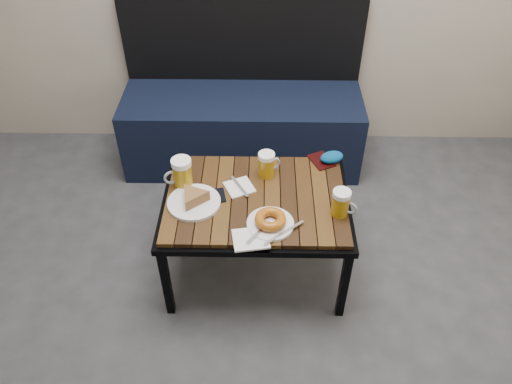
{
  "coord_description": "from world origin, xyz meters",
  "views": [
    {
      "loc": [
        0.2,
        -0.77,
        1.97
      ],
      "look_at": [
        0.17,
        0.86,
        0.5
      ],
      "focal_mm": 35.0,
      "sensor_mm": 36.0,
      "label": 1
    }
  ],
  "objects_px": {
    "beer_mug_left": "(182,173)",
    "knit_pouch": "(332,157)",
    "bench": "(243,121)",
    "plate_pie": "(194,199)",
    "cafe_table": "(256,204)",
    "passport_navy": "(210,196)",
    "plate_bagel": "(270,221)",
    "beer_mug_right": "(341,203)",
    "beer_mug_centre": "(267,164)",
    "passport_burgundy": "(321,161)"
  },
  "relations": [
    {
      "from": "cafe_table",
      "to": "knit_pouch",
      "type": "distance_m",
      "value": 0.45
    },
    {
      "from": "beer_mug_left",
      "to": "beer_mug_centre",
      "type": "distance_m",
      "value": 0.39
    },
    {
      "from": "bench",
      "to": "beer_mug_left",
      "type": "distance_m",
      "value": 0.9
    },
    {
      "from": "plate_bagel",
      "to": "cafe_table",
      "type": "bearing_deg",
      "value": 109.68
    },
    {
      "from": "bench",
      "to": "passport_navy",
      "type": "xyz_separation_m",
      "value": [
        -0.11,
        -0.9,
        0.2
      ]
    },
    {
      "from": "bench",
      "to": "plate_pie",
      "type": "height_order",
      "value": "bench"
    },
    {
      "from": "passport_burgundy",
      "to": "passport_navy",
      "type": "bearing_deg",
      "value": -178.02
    },
    {
      "from": "knit_pouch",
      "to": "cafe_table",
      "type": "bearing_deg",
      "value": -144.16
    },
    {
      "from": "plate_bagel",
      "to": "knit_pouch",
      "type": "height_order",
      "value": "plate_bagel"
    },
    {
      "from": "beer_mug_left",
      "to": "plate_bagel",
      "type": "bearing_deg",
      "value": 128.46
    },
    {
      "from": "beer_mug_centre",
      "to": "plate_bagel",
      "type": "height_order",
      "value": "beer_mug_centre"
    },
    {
      "from": "bench",
      "to": "plate_pie",
      "type": "xyz_separation_m",
      "value": [
        -0.18,
        -0.95,
        0.23
      ]
    },
    {
      "from": "beer_mug_right",
      "to": "knit_pouch",
      "type": "bearing_deg",
      "value": 115.99
    },
    {
      "from": "plate_pie",
      "to": "beer_mug_left",
      "type": "bearing_deg",
      "value": 117.17
    },
    {
      "from": "beer_mug_right",
      "to": "plate_pie",
      "type": "height_order",
      "value": "beer_mug_right"
    },
    {
      "from": "beer_mug_left",
      "to": "beer_mug_centre",
      "type": "bearing_deg",
      "value": 172.55
    },
    {
      "from": "plate_pie",
      "to": "knit_pouch",
      "type": "distance_m",
      "value": 0.7
    },
    {
      "from": "plate_pie",
      "to": "passport_navy",
      "type": "relative_size",
      "value": 1.81
    },
    {
      "from": "bench",
      "to": "beer_mug_right",
      "type": "relative_size",
      "value": 11.27
    },
    {
      "from": "bench",
      "to": "passport_burgundy",
      "type": "relative_size",
      "value": 10.9
    },
    {
      "from": "plate_bagel",
      "to": "knit_pouch",
      "type": "xyz_separation_m",
      "value": [
        0.3,
        0.44,
        0.0
      ]
    },
    {
      "from": "bench",
      "to": "beer_mug_centre",
      "type": "relative_size",
      "value": 11.35
    },
    {
      "from": "bench",
      "to": "beer_mug_right",
      "type": "distance_m",
      "value": 1.13
    },
    {
      "from": "plate_bagel",
      "to": "knit_pouch",
      "type": "bearing_deg",
      "value": 55.68
    },
    {
      "from": "beer_mug_right",
      "to": "plate_pie",
      "type": "distance_m",
      "value": 0.63
    },
    {
      "from": "cafe_table",
      "to": "beer_mug_centre",
      "type": "distance_m",
      "value": 0.19
    },
    {
      "from": "passport_navy",
      "to": "plate_bagel",
      "type": "bearing_deg",
      "value": 45.52
    },
    {
      "from": "cafe_table",
      "to": "beer_mug_left",
      "type": "xyz_separation_m",
      "value": [
        -0.33,
        0.07,
        0.12
      ]
    },
    {
      "from": "beer_mug_left",
      "to": "plate_pie",
      "type": "distance_m",
      "value": 0.15
    },
    {
      "from": "plate_pie",
      "to": "plate_bagel",
      "type": "bearing_deg",
      "value": -20.52
    },
    {
      "from": "beer_mug_right",
      "to": "passport_navy",
      "type": "bearing_deg",
      "value": -163.73
    },
    {
      "from": "passport_navy",
      "to": "cafe_table",
      "type": "bearing_deg",
      "value": 79.71
    },
    {
      "from": "bench",
      "to": "plate_bagel",
      "type": "xyz_separation_m",
      "value": [
        0.16,
        -1.07,
        0.22
      ]
    },
    {
      "from": "cafe_table",
      "to": "beer_mug_right",
      "type": "relative_size",
      "value": 6.76
    },
    {
      "from": "bench",
      "to": "beer_mug_centre",
      "type": "distance_m",
      "value": 0.8
    },
    {
      "from": "plate_pie",
      "to": "plate_bagel",
      "type": "distance_m",
      "value": 0.36
    },
    {
      "from": "beer_mug_left",
      "to": "knit_pouch",
      "type": "xyz_separation_m",
      "value": [
        0.69,
        0.19,
        -0.05
      ]
    },
    {
      "from": "cafe_table",
      "to": "beer_mug_left",
      "type": "relative_size",
      "value": 5.79
    },
    {
      "from": "beer_mug_left",
      "to": "knit_pouch",
      "type": "distance_m",
      "value": 0.72
    },
    {
      "from": "plate_pie",
      "to": "plate_bagel",
      "type": "height_order",
      "value": "plate_pie"
    },
    {
      "from": "plate_bagel",
      "to": "passport_burgundy",
      "type": "distance_m",
      "value": 0.5
    },
    {
      "from": "bench",
      "to": "passport_navy",
      "type": "bearing_deg",
      "value": -96.75
    },
    {
      "from": "bench",
      "to": "passport_navy",
      "type": "distance_m",
      "value": 0.93
    },
    {
      "from": "beer_mug_centre",
      "to": "plate_pie",
      "type": "bearing_deg",
      "value": -177.57
    },
    {
      "from": "plate_bagel",
      "to": "knit_pouch",
      "type": "relative_size",
      "value": 2.08
    },
    {
      "from": "beer_mug_centre",
      "to": "beer_mug_right",
      "type": "xyz_separation_m",
      "value": [
        0.31,
        -0.25,
        0.0
      ]
    },
    {
      "from": "beer_mug_centre",
      "to": "passport_burgundy",
      "type": "relative_size",
      "value": 0.96
    },
    {
      "from": "cafe_table",
      "to": "beer_mug_centre",
      "type": "bearing_deg",
      "value": 72.94
    },
    {
      "from": "passport_navy",
      "to": "knit_pouch",
      "type": "distance_m",
      "value": 0.62
    },
    {
      "from": "beer_mug_left",
      "to": "knit_pouch",
      "type": "relative_size",
      "value": 1.26
    }
  ]
}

